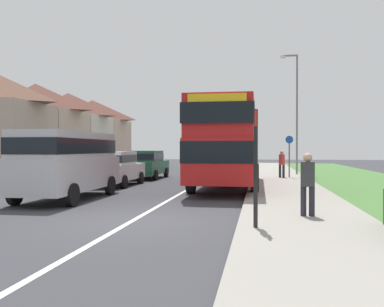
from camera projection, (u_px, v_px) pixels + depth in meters
name	position (u px, v px, depth m)	size (l,w,h in m)	color
ground_plane	(133.00, 221.00, 10.30)	(120.00, 120.00, 0.00)	#38383D
lane_marking_centre	(188.00, 189.00, 18.20)	(0.14, 60.00, 0.01)	silver
pavement_near_side	(290.00, 195.00, 15.56)	(3.20, 68.00, 0.12)	gray
double_decker_bus	(228.00, 141.00, 19.14)	(2.80, 10.23, 3.70)	red
parked_van_silver	(67.00, 160.00, 14.59)	(2.11, 5.34, 2.35)	#B7B7BC
parked_car_white	(115.00, 167.00, 20.01)	(1.87, 4.27, 1.64)	silver
parked_car_dark_green	(147.00, 163.00, 24.86)	(1.92, 4.40, 1.66)	#19472D
pedestrian_at_stop	(308.00, 181.00, 10.27)	(0.34, 0.34, 1.67)	#23232D
pedestrian_walking_away	(282.00, 163.00, 24.10)	(0.34, 0.34, 1.67)	#23232D
bus_stop_sign	(256.00, 160.00, 8.79)	(0.09, 0.52, 2.60)	black
cycle_route_sign	(289.00, 155.00, 24.18)	(0.44, 0.08, 2.52)	slate
street_lamp_mid	(295.00, 107.00, 27.22)	(1.14, 0.20, 7.88)	slate
house_terrace_far_side	(53.00, 129.00, 34.97)	(6.64, 22.13, 6.79)	tan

